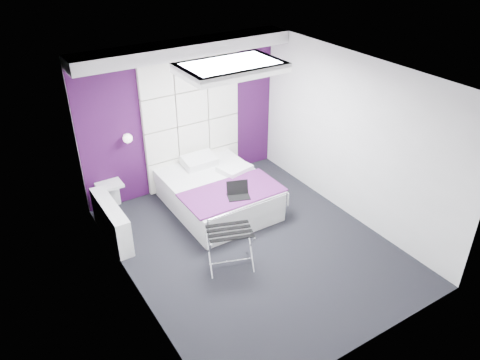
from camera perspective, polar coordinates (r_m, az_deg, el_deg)
The scene contains 15 objects.
floor at distance 7.04m, azimuth 1.62°, elevation -7.97°, with size 4.40×4.40×0.00m, color black.
ceiling at distance 5.81m, azimuth 1.99°, elevation 12.67°, with size 4.40×4.40×0.00m, color white.
wall_back at distance 8.06m, azimuth -7.02°, elevation 7.71°, with size 3.60×3.60×0.00m, color silver.
wall_left at distance 5.65m, azimuth -13.59°, elevation -3.36°, with size 4.40×4.40×0.00m, color silver.
wall_right at distance 7.38m, azimuth 13.52°, elevation 4.90°, with size 4.40×4.40×0.00m, color silver.
accent_wall at distance 8.05m, azimuth -6.99°, elevation 7.68°, with size 3.58×0.02×2.58m, color #340D38.
soffit at distance 7.47m, azimuth -6.73°, elevation 15.64°, with size 3.58×0.50×0.20m, color white.
headboard at distance 8.12m, azimuth -5.82°, elevation 6.95°, with size 1.80×0.08×2.30m, color silver, non-canonical shape.
skylight at distance 6.31m, azimuth -1.15°, elevation 13.62°, with size 1.36×0.86×0.12m, color white, non-canonical shape.
wall_lamp at distance 7.62m, azimuth -13.63°, elevation 5.06°, with size 0.15×0.15×0.15m, color white.
radiator at distance 7.28m, azimuth -15.41°, elevation -4.86°, with size 0.22×1.20×0.60m, color white.
bed at distance 7.75m, azimuth -2.73°, elevation -1.51°, with size 1.56×1.88×0.67m.
nightstand at distance 7.82m, azimuth -15.63°, elevation -0.60°, with size 0.40×0.31×0.04m, color white.
luggage_rack at distance 6.51m, azimuth -1.25°, elevation -8.30°, with size 0.60×0.45×0.59m.
laptop at distance 7.15m, azimuth -0.37°, elevation -1.57°, with size 0.33×0.24×0.24m.
Camera 1 is at (-3.12, -4.58, 4.33)m, focal length 35.00 mm.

